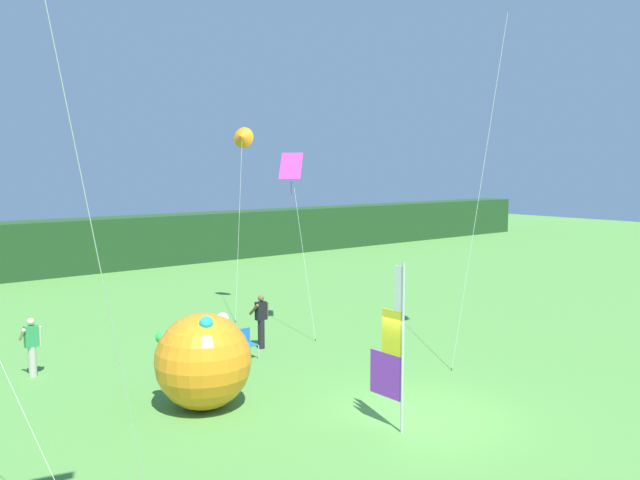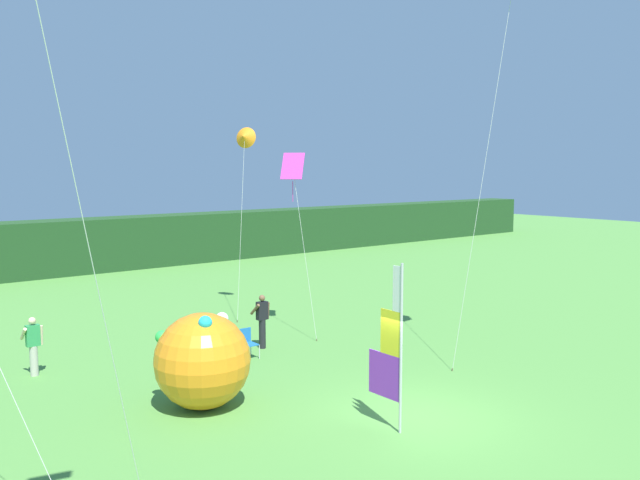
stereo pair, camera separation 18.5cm
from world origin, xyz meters
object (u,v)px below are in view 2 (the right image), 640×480
Objects in this scene: kite_magenta_diamond_3 at (293,172)px; person_mid_field at (33,345)px; person_near_banner at (262,320)px; inflatable_balloon at (202,361)px; kite_orange_delta_2 at (245,137)px; banner_flag at (391,350)px; folding_chair at (247,341)px.

person_mid_field is at bearing 175.62° from kite_magenta_diamond_3.
inflatable_balloon is at bearing -139.22° from person_near_banner.
person_mid_field is 11.41m from kite_orange_delta_2.
inflatable_balloon is at bearing 124.55° from banner_flag.
person_near_banner is at bearing 40.78° from inflatable_balloon.
person_near_banner is 0.23× the size of kite_orange_delta_2.
kite_orange_delta_2 reaches higher than person_near_banner.
person_mid_field is 0.22× the size of kite_orange_delta_2.
folding_chair is at bearing 43.30° from inflatable_balloon.
banner_flag is at bearing -108.19° from kite_orange_delta_2.
kite_orange_delta_2 is at bearing 71.81° from banner_flag.
banner_flag is at bearing -112.82° from kite_magenta_diamond_3.
person_near_banner is at bearing -14.09° from person_mid_field.
person_near_banner is at bearing 78.51° from banner_flag.
folding_chair is (5.59, -2.24, -0.37)m from person_mid_field.
banner_flag is at bearing -94.36° from folding_chair.
person_near_banner is 1.96× the size of folding_chair.
inflatable_balloon is 2.67× the size of folding_chair.
person_mid_field is 0.70× the size of inflatable_balloon.
banner_flag is 2.16× the size of person_near_banner.
inflatable_balloon is at bearing -64.57° from person_mid_field.
folding_chair is at bearing -152.07° from kite_magenta_diamond_3.
person_near_banner is 1.05× the size of person_mid_field.
inflatable_balloon is at bearing -136.70° from folding_chair.
kite_orange_delta_2 is 4.15m from kite_magenta_diamond_3.
kite_orange_delta_2 is (9.09, 3.25, 6.09)m from person_mid_field.
inflatable_balloon is at bearing -143.46° from kite_magenta_diamond_3.
person_mid_field is at bearing 119.49° from banner_flag.
inflatable_balloon is 12.19m from kite_orange_delta_2.
person_mid_field is (-6.56, 1.65, -0.05)m from person_near_banner.
banner_flag reaches higher than person_near_banner.
kite_orange_delta_2 is at bearing 19.66° from person_mid_field.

